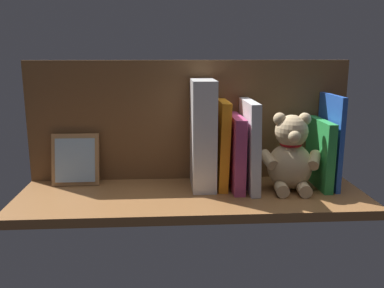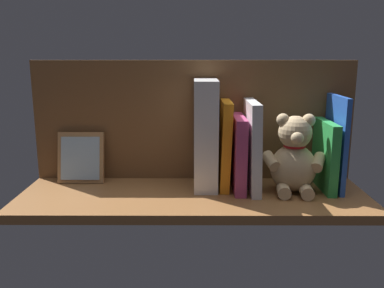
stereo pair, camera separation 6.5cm
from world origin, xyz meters
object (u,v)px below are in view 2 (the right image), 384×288
object	(u,v)px
teddy_bear	(293,158)
picture_frame_leaning	(80,158)
dictionary_thick_white	(204,135)
book_0	(334,143)

from	to	relation	value
teddy_bear	picture_frame_leaning	world-z (taller)	teddy_bear
teddy_bear	picture_frame_leaning	xyz separation A→B (cm)	(54.84, -7.76, -2.03)
dictionary_thick_white	picture_frame_leaning	distance (cm)	34.14
book_0	teddy_bear	bearing A→B (deg)	14.49
book_0	teddy_bear	distance (cm)	11.79
dictionary_thick_white	picture_frame_leaning	xyz separation A→B (cm)	(33.12, -4.19, -7.15)
teddy_bear	dictionary_thick_white	xyz separation A→B (cm)	(21.73, -3.57, 5.12)
book_0	picture_frame_leaning	xyz separation A→B (cm)	(65.82, -4.92, -5.24)
book_0	teddy_bear	xyz separation A→B (cm)	(10.98, 2.84, -3.21)
book_0	dictionary_thick_white	distance (cm)	32.77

